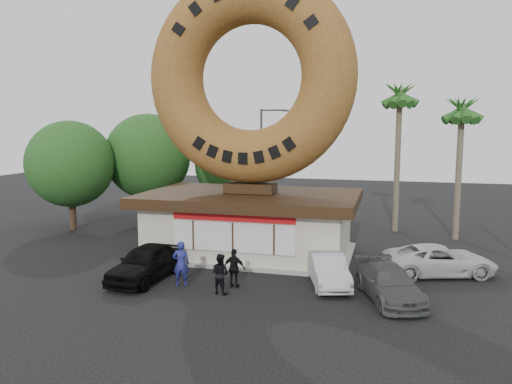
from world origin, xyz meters
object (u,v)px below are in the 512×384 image
object	(u,v)px
car_grey	(389,284)
person_right	(234,268)
street_lamp	(263,158)
person_center	(220,274)
giant_donut	(250,78)
person_left	(181,264)
car_black	(146,262)
car_white	(440,260)
car_silver	(328,270)
donut_shop	(250,221)

from	to	relation	value
car_grey	person_right	bearing A→B (deg)	162.03
street_lamp	person_center	distance (m)	17.04
giant_donut	car_grey	bearing A→B (deg)	-37.25
person_left	car_grey	distance (m)	8.58
car_black	car_white	bearing A→B (deg)	21.39
person_right	car_white	bearing A→B (deg)	-150.36
street_lamp	person_center	size ratio (longest dim) A/B	4.84
person_right	car_silver	size ratio (longest dim) A/B	0.42
giant_donut	car_white	world-z (taller)	giant_donut
car_black	car_grey	xyz separation A→B (m)	(10.42, 0.15, -0.13)
car_silver	donut_shop	bearing A→B (deg)	120.95
car_grey	car_black	bearing A→B (deg)	161.30
person_right	car_grey	bearing A→B (deg)	-174.83
person_center	car_silver	xyz separation A→B (m)	(4.11, 2.24, -0.17)
car_grey	donut_shop	bearing A→B (deg)	123.31
car_black	street_lamp	bearing A→B (deg)	88.20
person_center	car_silver	size ratio (longest dim) A/B	0.41
giant_donut	car_silver	distance (m)	10.62
person_right	car_black	distance (m)	4.11
person_center	car_grey	xyz separation A→B (m)	(6.65, 1.01, -0.18)
donut_shop	person_center	xyz separation A→B (m)	(0.53, -6.46, -0.94)
giant_donut	car_black	distance (m)	10.64
car_silver	car_grey	world-z (taller)	car_silver
car_black	person_center	bearing A→B (deg)	-9.66
giant_donut	car_white	distance (m)	12.77
car_silver	giant_donut	bearing A→B (deg)	120.84
person_left	car_silver	xyz separation A→B (m)	(6.02, 1.77, -0.31)
street_lamp	car_black	world-z (taller)	street_lamp
car_grey	street_lamp	bearing A→B (deg)	100.78
giant_donut	street_lamp	distance (m)	11.22
person_left	car_black	bearing A→B (deg)	-26.10
street_lamp	car_grey	size ratio (longest dim) A/B	1.79
donut_shop	person_right	xyz separation A→B (m)	(0.88, -5.61, -0.93)
person_left	person_right	world-z (taller)	person_left
person_left	donut_shop	bearing A→B (deg)	-117.05
person_center	person_left	bearing A→B (deg)	2.39
giant_donut	car_grey	size ratio (longest dim) A/B	2.42
donut_shop	person_center	bearing A→B (deg)	-85.29
giant_donut	person_left	world-z (taller)	giant_donut
street_lamp	car_black	xyz separation A→B (m)	(-1.38, -15.61, -3.70)
street_lamp	car_black	bearing A→B (deg)	-95.06
person_left	person_center	bearing A→B (deg)	152.16
person_center	car_silver	world-z (taller)	person_center
donut_shop	person_left	xyz separation A→B (m)	(-1.38, -5.99, -0.79)
person_left	person_center	size ratio (longest dim) A/B	1.18
donut_shop	street_lamp	size ratio (longest dim) A/B	1.40
donut_shop	car_grey	world-z (taller)	donut_shop
donut_shop	person_right	distance (m)	5.76
car_white	car_silver	bearing A→B (deg)	102.44
giant_donut	person_right	distance (m)	10.14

